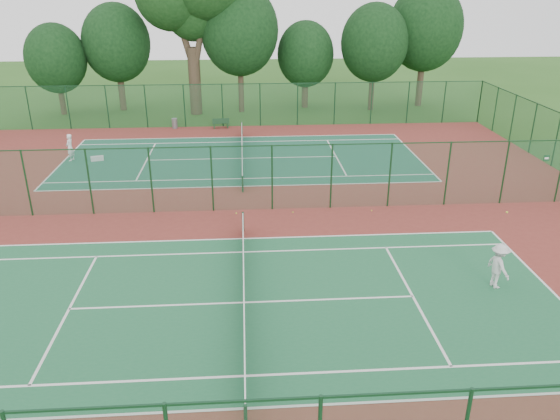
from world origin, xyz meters
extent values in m
plane|color=#2A591B|center=(0.00, 0.00, 0.00)|extent=(120.00, 120.00, 0.00)
cube|color=maroon|center=(0.00, 0.00, 0.01)|extent=(40.00, 36.00, 0.01)
cube|color=#1F633C|center=(0.00, -9.00, 0.01)|extent=(23.77, 10.97, 0.01)
cube|color=#1B583F|center=(0.00, 9.00, 0.01)|extent=(23.77, 10.97, 0.01)
cube|color=#194B29|center=(0.00, 18.00, 1.75)|extent=(40.00, 0.02, 3.50)
cube|color=#13361F|center=(0.00, 18.00, 3.46)|extent=(40.00, 0.05, 0.05)
cube|color=#153A23|center=(0.00, -18.00, 3.46)|extent=(40.00, 0.05, 0.05)
cube|color=#1A4E31|center=(0.00, 0.00, 1.75)|extent=(40.00, 0.02, 3.50)
cube|color=#153B1C|center=(0.00, 0.00, 3.46)|extent=(40.00, 0.05, 0.05)
cylinder|color=#153A21|center=(0.00, -15.40, 0.49)|extent=(0.10, 0.10, 0.97)
cylinder|color=#153A21|center=(0.00, -2.60, 0.49)|extent=(0.10, 0.10, 0.97)
cube|color=black|center=(0.00, -9.00, 0.48)|extent=(0.02, 12.80, 0.85)
cube|color=white|center=(0.00, -9.00, 0.92)|extent=(0.04, 12.80, 0.06)
cylinder|color=#163D1F|center=(0.00, 2.60, 0.49)|extent=(0.10, 0.10, 0.97)
cylinder|color=#163D1F|center=(0.00, 15.40, 0.49)|extent=(0.10, 0.10, 0.97)
cube|color=black|center=(0.00, 9.00, 0.48)|extent=(0.02, 12.80, 0.85)
cube|color=white|center=(0.00, 9.00, 0.92)|extent=(0.04, 12.80, 0.06)
imported|color=silver|center=(9.83, -8.51, 0.94)|extent=(0.93, 1.31, 1.84)
imported|color=white|center=(-11.38, 9.29, 0.92)|extent=(0.55, 0.73, 1.80)
cylinder|color=slate|center=(-5.45, 17.60, 0.42)|extent=(0.57, 0.57, 0.82)
cube|color=#13371C|center=(-2.25, 17.32, 0.22)|extent=(0.12, 0.37, 0.41)
cube|color=#13371C|center=(-1.16, 17.45, 0.22)|extent=(0.12, 0.37, 0.41)
cube|color=#13371C|center=(-1.71, 17.39, 0.44)|extent=(1.40, 0.55, 0.05)
cube|color=#13371C|center=(-1.69, 17.20, 0.65)|extent=(1.36, 0.21, 0.41)
cube|color=silver|center=(-9.67, 9.15, 0.16)|extent=(0.88, 0.52, 0.31)
sphere|color=#B7D431|center=(2.58, -0.58, 0.04)|extent=(0.07, 0.07, 0.07)
sphere|color=gold|center=(6.69, -0.66, 0.04)|extent=(0.07, 0.07, 0.07)
sphere|color=#C4E836|center=(-0.35, -0.53, 0.05)|extent=(0.07, 0.07, 0.07)
cylinder|color=#392B1F|center=(-4.07, 22.87, 2.90)|extent=(1.06, 1.06, 5.81)
cylinder|color=#392B1F|center=(-4.94, 23.16, 7.26)|extent=(1.97, 0.58, 5.78)
cylinder|color=#392B1F|center=(-3.20, 22.67, 7.55)|extent=(1.84, 0.54, 6.27)
sphere|color=black|center=(-3.87, 23.64, 8.71)|extent=(5.03, 5.03, 5.03)
camera|label=1|loc=(0.15, -26.46, 11.08)|focal=35.00mm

